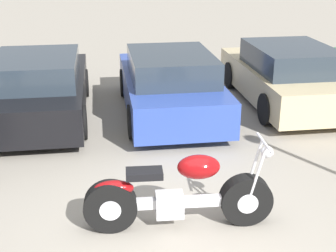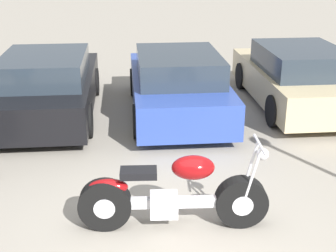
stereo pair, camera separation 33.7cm
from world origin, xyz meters
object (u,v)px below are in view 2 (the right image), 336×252
object	(u,v)px
parked_car_black	(48,86)
parked_car_champagne	(296,77)
motorcycle	(172,196)
parked_car_blue	(177,84)

from	to	relation	value
parked_car_black	parked_car_champagne	bearing A→B (deg)	2.11
motorcycle	parked_car_blue	xyz separation A→B (m)	(0.54, 4.18, 0.19)
motorcycle	parked_car_champagne	size ratio (longest dim) A/B	0.56
motorcycle	parked_car_champagne	world-z (taller)	parked_car_champagne
parked_car_champagne	parked_car_blue	bearing A→B (deg)	-173.34
parked_car_blue	parked_car_champagne	bearing A→B (deg)	6.66
motorcycle	parked_car_blue	size ratio (longest dim) A/B	0.56
parked_car_black	parked_car_blue	world-z (taller)	same
parked_car_blue	parked_car_champagne	world-z (taller)	same
motorcycle	parked_car_blue	distance (m)	4.22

